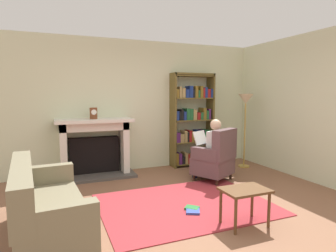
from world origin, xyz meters
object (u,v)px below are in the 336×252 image
fireplace (95,146)px  mantel_clock (94,113)px  seated_reader (211,147)px  bookshelf (192,121)px  armchair_reading (216,158)px  floor_lamp (246,105)px  side_table (245,195)px  sofa_floral (45,210)px

fireplace → mantel_clock: size_ratio=6.82×
fireplace → seated_reader: (1.96, -1.06, 0.03)m
bookshelf → mantel_clock: bearing=-176.4°
armchair_reading → floor_lamp: 1.59m
seated_reader → floor_lamp: floor_lamp is taller
fireplace → side_table: (1.37, -2.86, -0.21)m
mantel_clock → bookshelf: (2.15, 0.14, -0.24)m
bookshelf → floor_lamp: bookshelf is taller
bookshelf → seated_reader: (-0.18, -1.10, -0.37)m
floor_lamp → fireplace: bearing=170.4°
fireplace → sofa_floral: (-0.86, -2.28, -0.27)m
armchair_reading → floor_lamp: bearing=-178.7°
side_table → armchair_reading: bearing=69.2°
fireplace → floor_lamp: bearing=-9.6°
fireplace → armchair_reading: (2.01, -1.17, -0.17)m
side_table → floor_lamp: floor_lamp is taller
fireplace → bookshelf: bookshelf is taller
armchair_reading → mantel_clock: bearing=-56.1°
bookshelf → seated_reader: 1.17m
fireplace → armchair_reading: bearing=-30.1°
sofa_floral → floor_lamp: size_ratio=1.09×
sofa_floral → side_table: (2.23, -0.58, 0.07)m
side_table → mantel_clock: bearing=116.7°
sofa_floral → floor_lamp: (3.99, 1.75, 1.03)m
floor_lamp → sofa_floral: bearing=-156.3°
seated_reader → sofa_floral: size_ratio=0.65×
mantel_clock → side_table: mantel_clock is taller
mantel_clock → side_table: 3.20m
mantel_clock → floor_lamp: (3.15, -0.43, 0.12)m
armchair_reading → seated_reader: 0.23m
bookshelf → floor_lamp: bearing=-29.6°
mantel_clock → seated_reader: 2.28m
armchair_reading → side_table: 1.81m
bookshelf → sofa_floral: bearing=-142.3°
fireplace → sofa_floral: 2.45m
bookshelf → side_table: bookshelf is taller
side_table → fireplace: bearing=115.6°
mantel_clock → seated_reader: mantel_clock is taller
mantel_clock → bookshelf: bearing=3.6°
fireplace → bookshelf: bearing=0.9°
seated_reader → floor_lamp: bearing=176.1°
sofa_floral → fireplace: bearing=-25.0°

